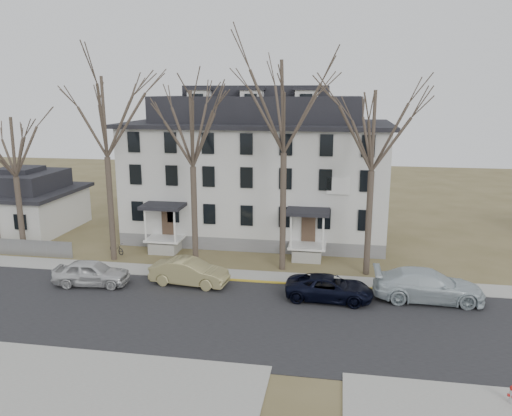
% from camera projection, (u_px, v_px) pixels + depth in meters
% --- Properties ---
extents(ground, '(120.00, 120.00, 0.00)m').
position_uv_depth(ground, '(238.00, 337.00, 24.17)').
color(ground, brown).
rests_on(ground, ground).
extents(main_road, '(120.00, 10.00, 0.04)m').
position_uv_depth(main_road, '(246.00, 319.00, 26.09)').
color(main_road, '#27272A').
rests_on(main_road, ground).
extents(far_sidewalk, '(120.00, 2.00, 0.08)m').
position_uv_depth(far_sidewalk, '(263.00, 278.00, 31.85)').
color(far_sidewalk, '#A09F97').
rests_on(far_sidewalk, ground).
extents(near_sidewalk_left, '(20.00, 5.00, 0.08)m').
position_uv_depth(near_sidewalk_left, '(25.00, 378.00, 20.67)').
color(near_sidewalk_left, '#A09F97').
rests_on(near_sidewalk_left, ground).
extents(yellow_curb, '(14.00, 0.25, 0.06)m').
position_uv_depth(yellow_curb, '(343.00, 288.00, 30.18)').
color(yellow_curb, gold).
rests_on(yellow_curb, ground).
extents(boarding_house, '(20.80, 12.36, 12.05)m').
position_uv_depth(boarding_house, '(258.00, 170.00, 40.51)').
color(boarding_house, slate).
rests_on(boarding_house, ground).
extents(small_house, '(8.70, 8.70, 5.00)m').
position_uv_depth(small_house, '(24.00, 204.00, 42.60)').
color(small_house, silver).
rests_on(small_house, ground).
extents(tree_far_left, '(8.40, 8.40, 13.72)m').
position_uv_depth(tree_far_left, '(104.00, 111.00, 33.02)').
color(tree_far_left, '#473B31').
rests_on(tree_far_left, ground).
extents(tree_mid_left, '(7.80, 7.80, 12.74)m').
position_uv_depth(tree_mid_left, '(192.00, 123.00, 32.21)').
color(tree_mid_left, '#473B31').
rests_on(tree_mid_left, ground).
extents(tree_center, '(9.00, 9.00, 14.70)m').
position_uv_depth(tree_center, '(284.00, 100.00, 30.90)').
color(tree_center, '#473B31').
rests_on(tree_center, ground).
extents(tree_mid_right, '(7.80, 7.80, 12.74)m').
position_uv_depth(tree_mid_right, '(374.00, 125.00, 30.34)').
color(tree_mid_right, '#473B31').
rests_on(tree_mid_right, ground).
extents(tree_bungalow, '(6.60, 6.60, 10.78)m').
position_uv_depth(tree_bungalow, '(12.00, 143.00, 34.66)').
color(tree_bungalow, '#473B31').
rests_on(tree_bungalow, ground).
extents(car_silver, '(4.73, 2.28, 1.56)m').
position_uv_depth(car_silver, '(92.00, 273.00, 30.42)').
color(car_silver, silver).
rests_on(car_silver, ground).
extents(car_tan, '(4.94, 2.16, 1.58)m').
position_uv_depth(car_tan, '(189.00, 273.00, 30.52)').
color(car_tan, tan).
rests_on(car_tan, ground).
extents(car_navy, '(5.03, 2.48, 1.37)m').
position_uv_depth(car_navy, '(329.00, 289.00, 28.31)').
color(car_navy, black).
rests_on(car_navy, ground).
extents(car_white, '(6.12, 2.55, 1.77)m').
position_uv_depth(car_white, '(428.00, 286.00, 28.18)').
color(car_white, '#B4C1C6').
rests_on(car_white, ground).
extents(bicycle_left, '(1.63, 1.23, 0.82)m').
position_uv_depth(bicycle_left, '(117.00, 249.00, 36.37)').
color(bicycle_left, black).
rests_on(bicycle_left, ground).
extents(fire_hydrant, '(0.33, 0.31, 0.80)m').
position_uv_depth(fire_hydrant, '(512.00, 395.00, 18.84)').
color(fire_hydrant, '#B7B7BA').
rests_on(fire_hydrant, ground).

